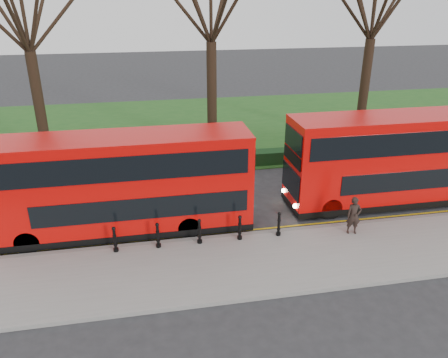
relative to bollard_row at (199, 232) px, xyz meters
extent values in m
plane|color=#28282B|center=(0.36, 1.35, -0.65)|extent=(120.00, 120.00, 0.00)
cube|color=gray|center=(0.36, -1.65, -0.57)|extent=(60.00, 4.00, 0.15)
cube|color=slate|center=(0.36, 0.35, -0.57)|extent=(60.00, 0.25, 0.16)
cube|color=#1E501A|center=(0.36, 16.35, -0.62)|extent=(60.00, 18.00, 0.06)
cube|color=black|center=(0.36, 8.15, -0.25)|extent=(60.00, 0.90, 0.80)
cube|color=yellow|center=(0.36, 0.65, -0.64)|extent=(60.00, 0.10, 0.01)
cube|color=yellow|center=(0.36, 0.85, -0.64)|extent=(60.00, 0.10, 0.01)
cylinder|color=black|center=(-7.64, 11.35, 2.48)|extent=(0.60, 0.60, 6.26)
cylinder|color=black|center=(2.36, 11.35, 2.64)|extent=(0.60, 0.60, 6.57)
cylinder|color=black|center=(12.36, 11.35, 2.63)|extent=(0.60, 0.60, 6.56)
cylinder|color=black|center=(-3.22, 0.00, 0.00)|extent=(0.15, 0.15, 1.00)
cylinder|color=black|center=(-1.61, 0.00, 0.00)|extent=(0.15, 0.15, 1.00)
cylinder|color=black|center=(0.00, 0.00, 0.00)|extent=(0.15, 0.15, 1.00)
cylinder|color=black|center=(1.61, 0.00, 0.00)|extent=(0.15, 0.15, 1.00)
cylinder|color=black|center=(3.22, 0.00, 0.00)|extent=(0.15, 0.15, 1.00)
cube|color=red|center=(-2.86, 1.78, 1.58)|extent=(10.35, 2.35, 3.81)
cube|color=black|center=(-2.86, 1.78, -0.37)|extent=(10.37, 2.37, 0.28)
cube|color=black|center=(-2.11, 0.59, 0.90)|extent=(8.28, 0.04, 0.89)
cube|color=black|center=(-2.86, 0.59, 2.60)|extent=(9.78, 0.04, 0.99)
cylinder|color=black|center=(-6.53, 0.74, -0.18)|extent=(0.94, 0.28, 0.94)
cylinder|color=black|center=(-6.53, 2.81, -0.18)|extent=(0.94, 0.28, 0.94)
cylinder|color=black|center=(-0.32, 0.74, -0.18)|extent=(0.94, 0.28, 0.94)
cylinder|color=black|center=(-0.32, 2.81, -0.18)|extent=(0.94, 0.28, 0.94)
cube|color=red|center=(9.75, 2.29, 1.63)|extent=(10.56, 2.40, 3.89)
cube|color=black|center=(9.75, 2.29, -0.36)|extent=(10.58, 2.42, 0.29)
cube|color=black|center=(10.51, 1.08, 0.93)|extent=(8.45, 0.04, 0.91)
cube|color=black|center=(9.75, 1.08, 2.66)|extent=(9.98, 0.04, 1.01)
cube|color=black|center=(4.45, 2.29, 1.94)|extent=(0.06, 2.11, 0.53)
cylinder|color=black|center=(6.00, 1.23, -0.17)|extent=(0.96, 0.29, 0.96)
cylinder|color=black|center=(6.00, 3.34, -0.17)|extent=(0.96, 0.29, 0.96)
cylinder|color=black|center=(12.34, 3.34, -0.17)|extent=(0.96, 0.29, 0.96)
imported|color=black|center=(6.24, -0.39, 0.29)|extent=(0.63, 0.47, 1.59)
camera|label=1|loc=(-1.80, -14.71, 8.63)|focal=35.00mm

